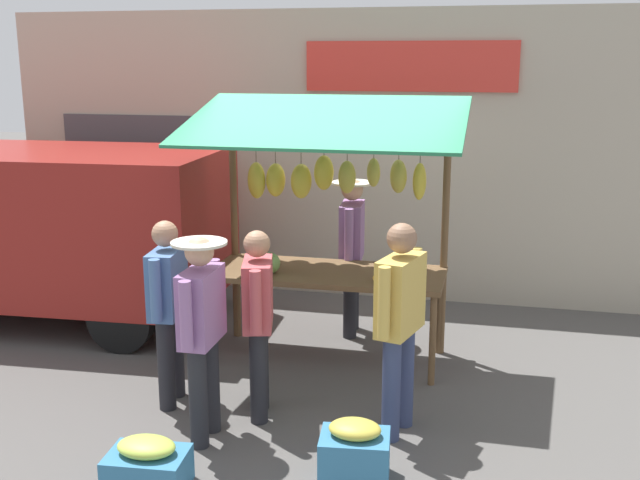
{
  "coord_description": "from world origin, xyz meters",
  "views": [
    {
      "loc": [
        -1.52,
        6.79,
        2.84
      ],
      "look_at": [
        0.0,
        0.3,
        1.25
      ],
      "focal_mm": 42.92,
      "sensor_mm": 36.0,
      "label": 1
    }
  ],
  "objects_px": {
    "vendor_with_sunhat": "(352,243)",
    "market_stall": "(324,200)",
    "shopper_with_shopping_bag": "(258,312)",
    "shopper_in_striped_shirt": "(202,323)",
    "parked_van": "(9,218)",
    "produce_crate_side": "(147,466)",
    "produce_crate_near": "(355,453)",
    "shopper_in_grey_tee": "(400,314)",
    "shopper_with_ponytail": "(168,301)"
  },
  "relations": [
    {
      "from": "market_stall",
      "to": "shopper_in_striped_shirt",
      "type": "relative_size",
      "value": 1.58
    },
    {
      "from": "vendor_with_sunhat",
      "to": "parked_van",
      "type": "distance_m",
      "value": 3.81
    },
    {
      "from": "market_stall",
      "to": "produce_crate_near",
      "type": "bearing_deg",
      "value": 108.11
    },
    {
      "from": "produce_crate_side",
      "to": "shopper_with_shopping_bag",
      "type": "bearing_deg",
      "value": -108.18
    },
    {
      "from": "vendor_with_sunhat",
      "to": "market_stall",
      "type": "bearing_deg",
      "value": -16.27
    },
    {
      "from": "shopper_with_ponytail",
      "to": "produce_crate_side",
      "type": "bearing_deg",
      "value": -169.79
    },
    {
      "from": "vendor_with_sunhat",
      "to": "parked_van",
      "type": "xyz_separation_m",
      "value": [
        3.8,
        0.28,
        0.14
      ]
    },
    {
      "from": "market_stall",
      "to": "shopper_in_grey_tee",
      "type": "xyz_separation_m",
      "value": [
        -0.91,
        1.41,
        -0.58
      ]
    },
    {
      "from": "vendor_with_sunhat",
      "to": "parked_van",
      "type": "relative_size",
      "value": 0.37
    },
    {
      "from": "shopper_with_shopping_bag",
      "to": "shopper_in_striped_shirt",
      "type": "height_order",
      "value": "shopper_in_striped_shirt"
    },
    {
      "from": "vendor_with_sunhat",
      "to": "produce_crate_side",
      "type": "distance_m",
      "value": 3.46
    },
    {
      "from": "shopper_in_grey_tee",
      "to": "produce_crate_side",
      "type": "height_order",
      "value": "shopper_in_grey_tee"
    },
    {
      "from": "shopper_in_grey_tee",
      "to": "shopper_with_ponytail",
      "type": "distance_m",
      "value": 1.93
    },
    {
      "from": "shopper_with_shopping_bag",
      "to": "parked_van",
      "type": "bearing_deg",
      "value": 48.19
    },
    {
      "from": "shopper_with_ponytail",
      "to": "produce_crate_near",
      "type": "height_order",
      "value": "shopper_with_ponytail"
    },
    {
      "from": "market_stall",
      "to": "produce_crate_near",
      "type": "xyz_separation_m",
      "value": [
        -0.71,
        2.18,
        -1.35
      ]
    },
    {
      "from": "market_stall",
      "to": "produce_crate_near",
      "type": "distance_m",
      "value": 2.66
    },
    {
      "from": "produce_crate_near",
      "to": "produce_crate_side",
      "type": "xyz_separation_m",
      "value": [
        1.34,
        0.42,
        -0.04
      ]
    },
    {
      "from": "produce_crate_near",
      "to": "shopper_in_grey_tee",
      "type": "bearing_deg",
      "value": -104.05
    },
    {
      "from": "produce_crate_near",
      "to": "produce_crate_side",
      "type": "height_order",
      "value": "produce_crate_near"
    },
    {
      "from": "vendor_with_sunhat",
      "to": "produce_crate_near",
      "type": "xyz_separation_m",
      "value": [
        -0.58,
        2.86,
        -0.77
      ]
    },
    {
      "from": "market_stall",
      "to": "shopper_in_grey_tee",
      "type": "relative_size",
      "value": 1.5
    },
    {
      "from": "shopper_with_ponytail",
      "to": "produce_crate_side",
      "type": "relative_size",
      "value": 2.79
    },
    {
      "from": "shopper_in_striped_shirt",
      "to": "parked_van",
      "type": "bearing_deg",
      "value": 53.63
    },
    {
      "from": "vendor_with_sunhat",
      "to": "shopper_with_ponytail",
      "type": "distance_m",
      "value": 2.31
    },
    {
      "from": "shopper_in_grey_tee",
      "to": "parked_van",
      "type": "bearing_deg",
      "value": 83.33
    },
    {
      "from": "shopper_in_grey_tee",
      "to": "shopper_with_shopping_bag",
      "type": "bearing_deg",
      "value": 102.92
    },
    {
      "from": "shopper_with_ponytail",
      "to": "shopper_with_shopping_bag",
      "type": "height_order",
      "value": "shopper_with_ponytail"
    },
    {
      "from": "shopper_in_grey_tee",
      "to": "produce_crate_near",
      "type": "distance_m",
      "value": 1.1
    },
    {
      "from": "shopper_with_shopping_bag",
      "to": "produce_crate_near",
      "type": "xyz_separation_m",
      "value": [
        -0.94,
        0.81,
        -0.67
      ]
    },
    {
      "from": "shopper_in_grey_tee",
      "to": "parked_van",
      "type": "height_order",
      "value": "parked_van"
    },
    {
      "from": "produce_crate_near",
      "to": "parked_van",
      "type": "bearing_deg",
      "value": -30.54
    },
    {
      "from": "produce_crate_near",
      "to": "vendor_with_sunhat",
      "type": "bearing_deg",
      "value": -78.59
    },
    {
      "from": "vendor_with_sunhat",
      "to": "shopper_with_ponytail",
      "type": "relative_size",
      "value": 1.05
    },
    {
      "from": "parked_van",
      "to": "vendor_with_sunhat",
      "type": "bearing_deg",
      "value": -178.47
    },
    {
      "from": "shopper_with_shopping_bag",
      "to": "parked_van",
      "type": "distance_m",
      "value": 3.88
    },
    {
      "from": "produce_crate_side",
      "to": "vendor_with_sunhat",
      "type": "bearing_deg",
      "value": -103.08
    },
    {
      "from": "shopper_in_grey_tee",
      "to": "produce_crate_side",
      "type": "xyz_separation_m",
      "value": [
        1.53,
        1.19,
        -0.8
      ]
    },
    {
      "from": "produce_crate_near",
      "to": "shopper_in_striped_shirt",
      "type": "bearing_deg",
      "value": -15.44
    },
    {
      "from": "vendor_with_sunhat",
      "to": "shopper_with_ponytail",
      "type": "xyz_separation_m",
      "value": [
        1.15,
        1.99,
        -0.08
      ]
    },
    {
      "from": "shopper_in_striped_shirt",
      "to": "produce_crate_side",
      "type": "relative_size",
      "value": 2.82
    },
    {
      "from": "market_stall",
      "to": "produce_crate_near",
      "type": "height_order",
      "value": "market_stall"
    },
    {
      "from": "parked_van",
      "to": "produce_crate_side",
      "type": "xyz_separation_m",
      "value": [
        -3.04,
        3.0,
        -0.95
      ]
    },
    {
      "from": "shopper_with_shopping_bag",
      "to": "shopper_in_striped_shirt",
      "type": "xyz_separation_m",
      "value": [
        0.28,
        0.47,
        0.05
      ]
    },
    {
      "from": "shopper_in_grey_tee",
      "to": "produce_crate_near",
      "type": "xyz_separation_m",
      "value": [
        0.19,
        0.77,
        -0.76
      ]
    },
    {
      "from": "vendor_with_sunhat",
      "to": "shopper_with_shopping_bag",
      "type": "distance_m",
      "value": 2.09
    },
    {
      "from": "market_stall",
      "to": "shopper_in_striped_shirt",
      "type": "bearing_deg",
      "value": 74.59
    },
    {
      "from": "shopper_with_shopping_bag",
      "to": "produce_crate_side",
      "type": "bearing_deg",
      "value": 147.24
    },
    {
      "from": "parked_van",
      "to": "produce_crate_near",
      "type": "height_order",
      "value": "parked_van"
    },
    {
      "from": "shopper_with_ponytail",
      "to": "produce_crate_side",
      "type": "height_order",
      "value": "shopper_with_ponytail"
    }
  ]
}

